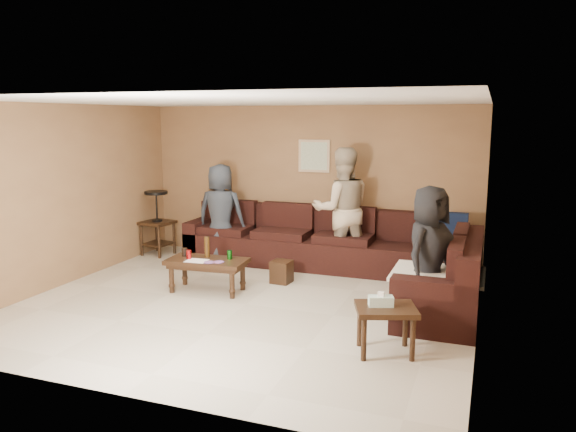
% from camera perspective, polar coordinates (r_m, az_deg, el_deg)
% --- Properties ---
extents(room, '(5.60, 5.50, 2.50)m').
position_cam_1_polar(room, '(6.78, -4.47, 4.47)').
color(room, beige).
rests_on(room, ground).
extents(sectional_sofa, '(4.65, 2.90, 0.97)m').
position_cam_1_polar(sectional_sofa, '(8.16, 5.35, -4.14)').
color(sectional_sofa, black).
rests_on(sectional_sofa, ground).
extents(coffee_table, '(1.09, 0.60, 0.72)m').
position_cam_1_polar(coffee_table, '(7.61, -8.24, -4.85)').
color(coffee_table, black).
rests_on(coffee_table, ground).
extents(end_table_left, '(0.54, 0.54, 1.09)m').
position_cam_1_polar(end_table_left, '(9.74, -13.15, -0.57)').
color(end_table_left, black).
rests_on(end_table_left, ground).
extents(side_table_right, '(0.71, 0.64, 0.63)m').
position_cam_1_polar(side_table_right, '(5.67, 9.84, -9.69)').
color(side_table_right, black).
rests_on(side_table_right, ground).
extents(waste_bin, '(0.28, 0.28, 0.32)m').
position_cam_1_polar(waste_bin, '(7.97, -0.65, -5.68)').
color(waste_bin, black).
rests_on(waste_bin, ground).
extents(wall_art, '(0.52, 0.04, 0.52)m').
position_cam_1_polar(wall_art, '(9.05, 2.67, 6.11)').
color(wall_art, tan).
rests_on(wall_art, ground).
extents(person_left, '(0.84, 0.60, 1.58)m').
position_cam_1_polar(person_left, '(9.08, -6.83, 0.29)').
color(person_left, '#2B323C').
rests_on(person_left, ground).
extents(person_middle, '(1.13, 1.04, 1.88)m').
position_cam_1_polar(person_middle, '(8.50, 5.49, 0.65)').
color(person_middle, '#BEAA8D').
rests_on(person_middle, ground).
extents(person_right, '(0.75, 0.90, 1.57)m').
position_cam_1_polar(person_right, '(6.54, 14.09, -3.81)').
color(person_right, black).
rests_on(person_right, ground).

